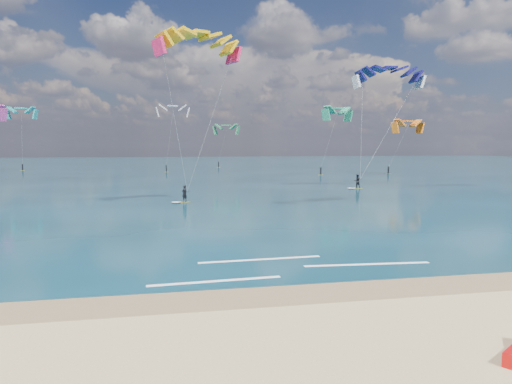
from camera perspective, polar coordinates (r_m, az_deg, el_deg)
The scene contains 7 objects.
ground at distance 53.29m, azimuth -6.96°, elevation -0.10°, with size 320.00×320.00×0.00m, color tan.
wet_sand_strip at distance 17.19m, azimuth 1.86°, elevation -12.78°, with size 320.00×2.40×0.01m, color brown.
sea at distance 117.07m, azimuth -9.14°, elevation 3.11°, with size 320.00×200.00×0.04m, color #082831.
kitesurfer_main at distance 41.11m, azimuth -8.13°, elevation 9.74°, with size 7.44×8.25×16.00m.
kitesurfer_far at distance 58.28m, azimuth 14.61°, elevation 9.03°, with size 9.92×4.46×16.38m.
shoreline_foam at distance 20.78m, azimuth 3.66°, elevation -9.36°, with size 12.84×3.60×0.01m.
distant_kites at distance 89.18m, azimuth -8.85°, elevation 6.03°, with size 78.60×36.70×13.07m.
Camera 1 is at (-3.62, -12.88, 5.50)m, focal length 32.00 mm.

